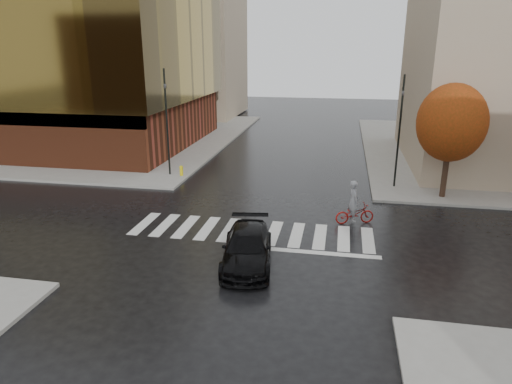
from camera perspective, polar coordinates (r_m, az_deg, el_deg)
ground at (r=21.65m, az=-0.86°, el=-5.45°), size 120.00×120.00×0.00m
sidewalk_nw at (r=48.34m, az=-20.79°, el=6.59°), size 30.00×30.00×0.15m
crosswalk at (r=22.10m, az=-0.59°, el=-4.93°), size 12.00×3.00×0.01m
office_glass at (r=45.61m, az=-25.07°, el=15.91°), size 27.00×19.00×16.00m
building_nw_far at (r=59.94m, az=-9.30°, el=19.17°), size 14.00×12.00×20.00m
tree_ne_a at (r=27.84m, az=23.25°, el=7.94°), size 3.80×3.80×6.50m
sedan at (r=18.73m, az=-1.11°, el=-6.99°), size 2.62×5.04×1.40m
cyclist at (r=23.34m, az=12.18°, el=-2.09°), size 2.09×1.30×2.24m
traffic_light_nw at (r=31.00m, az=-11.12°, el=9.29°), size 0.19×0.17×7.02m
traffic_light_ne at (r=29.05m, az=17.54°, el=7.95°), size 0.17×0.20×6.81m
fire_hydrant at (r=31.26m, az=-9.32°, el=2.73°), size 0.25×0.25×0.70m
manhole at (r=22.17m, az=-1.29°, el=-4.87°), size 0.69×0.69×0.01m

